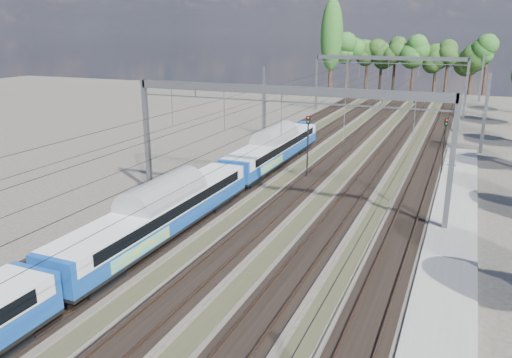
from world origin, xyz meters
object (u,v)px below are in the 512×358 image
at_px(signal_near, 308,139).
at_px(worker, 415,99).
at_px(signal_far, 445,139).
at_px(emu_train, 159,208).

bearing_deg(signal_near, worker, 82.93).
xyz_separation_m(worker, signal_near, (-3.64, -52.65, 2.60)).
relative_size(signal_near, signal_far, 1.09).
distance_m(signal_near, signal_far, 12.54).
xyz_separation_m(signal_near, signal_far, (10.96, 6.10, -0.29)).
bearing_deg(signal_far, worker, 109.70).
bearing_deg(worker, emu_train, -175.18).
xyz_separation_m(worker, signal_far, (7.32, -46.55, 2.32)).
relative_size(emu_train, worker, 29.90).
height_order(worker, signal_near, signal_near).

